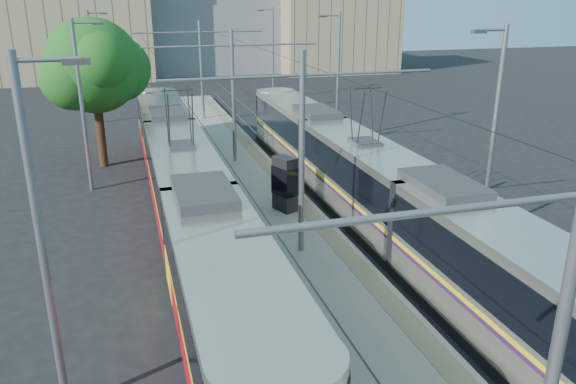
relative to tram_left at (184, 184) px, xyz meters
name	(u,v)px	position (x,y,z in m)	size (l,w,h in m)	color
platform	(247,180)	(3.60, 4.58, -1.56)	(4.00, 50.00, 0.30)	gray
tactile_strip_left	(219,179)	(2.15, 4.58, -1.40)	(0.70, 50.00, 0.01)	gray
tactile_strip_right	(275,174)	(5.05, 4.58, -1.40)	(0.70, 50.00, 0.01)	gray
rails	(247,182)	(3.60, 4.58, -1.69)	(8.71, 70.00, 0.03)	gray
tram_left	(184,184)	(0.00, 0.00, 0.00)	(2.43, 30.83, 5.50)	black
tram_right	(363,177)	(7.20, -1.57, 0.15)	(2.43, 29.80, 5.50)	black
catenary	(259,103)	(3.60, 1.74, 2.82)	(9.20, 70.00, 7.00)	slate
street_lamps	(230,88)	(3.60, 8.58, 2.48)	(15.18, 38.22, 8.00)	slate
shelter	(285,183)	(4.15, -0.41, -0.19)	(1.00, 1.22, 2.33)	black
tree	(100,67)	(-3.06, 9.88, 3.67)	(5.47, 5.06, 7.95)	#382314
building_left	(75,20)	(-6.40, 47.58, 4.67)	(16.32, 12.24, 12.74)	#998B68
building_centre	(212,12)	(9.60, 51.58, 5.34)	(18.36, 14.28, 14.07)	gray
building_right	(333,26)	(23.60, 45.58, 3.73)	(14.28, 10.20, 10.86)	#998B68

